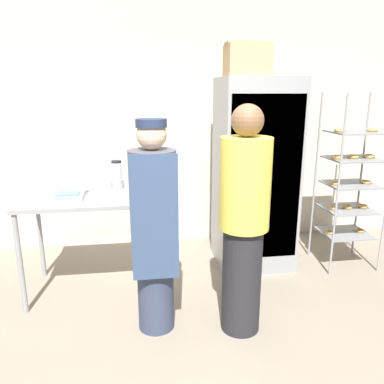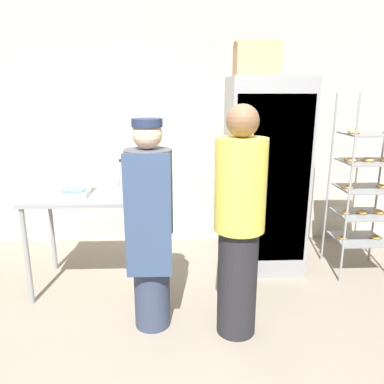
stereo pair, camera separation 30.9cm
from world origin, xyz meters
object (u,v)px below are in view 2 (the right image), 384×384
Objects in this scene: baking_rack at (365,187)px; blender_pitcher at (124,174)px; donut_box at (74,191)px; person_baker at (150,225)px; cardboard_storage_box at (257,59)px; person_customer at (239,224)px; refrigerator at (264,176)px.

blender_pitcher is (-2.41, 0.05, 0.14)m from baking_rack.
person_baker is (0.72, -0.59, -0.12)m from donut_box.
person_baker is (-0.97, -1.03, -1.27)m from cardboard_storage_box.
person_baker is 0.94× the size of person_customer.
donut_box is at bearing 153.08° from person_customer.
refrigerator is at bearing 43.95° from person_baker.
refrigerator reaches higher than person_baker.
cardboard_storage_box reaches higher than person_customer.
cardboard_storage_box is 0.25× the size of person_baker.
refrigerator is 4.69× the size of cardboard_storage_box.
cardboard_storage_box is (-0.14, -0.05, 1.14)m from refrigerator.
donut_box is (-2.81, -0.29, 0.07)m from baking_rack.
baking_rack is 1.11× the size of person_baker.
cardboard_storage_box is 1.90m from person_baker.
person_customer is at bearing -46.86° from blender_pitcher.
person_baker is at bearing -71.52° from blender_pitcher.
blender_pitcher is 1.68m from cardboard_storage_box.
refrigerator is 1.12× the size of person_customer.
baking_rack is 6.73× the size of blender_pitcher.
refrigerator is at bearing 5.80° from blender_pitcher.
cardboard_storage_box is 0.24× the size of person_customer.
cardboard_storage_box reaches higher than baking_rack.
donut_box is 0.93m from person_baker.
cardboard_storage_box is at bearing 74.72° from person_customer.
donut_box is at bearing -165.18° from refrigerator.
person_customer is at bearing -145.35° from baking_rack.
donut_box is at bearing -140.02° from blender_pitcher.
baking_rack reaches higher than blender_pitcher.
donut_box is 2.09m from cardboard_storage_box.
refrigerator is at bearing 168.90° from baking_rack.
blender_pitcher is at bearing -174.20° from refrigerator.
blender_pitcher is at bearing 108.48° from person_baker.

